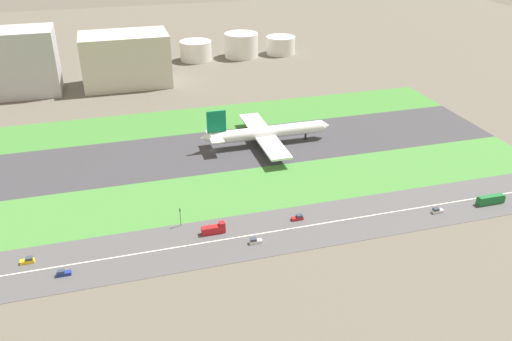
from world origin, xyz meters
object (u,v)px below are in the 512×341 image
car_0 (63,273)px  airliner (264,133)px  fuel_tank_centre (241,45)px  bus_0 (491,200)px  terminal_building (25,62)px  car_3 (255,241)px  truck_0 (214,229)px  fuel_tank_west (196,51)px  fuel_tank_east (281,45)px  traffic_light (180,216)px  car_2 (298,218)px  car_1 (28,260)px  hangar_building (126,59)px  car_4 (437,211)px

car_0 → airliner: bearing=-139.1°
fuel_tank_centre → bus_0: bearing=-80.8°
terminal_building → car_3: bearing=-65.2°
truck_0 → car_3: truck_0 is taller
car_3 → fuel_tank_west: fuel_tank_west is taller
truck_0 → fuel_tank_east: fuel_tank_east is taller
truck_0 → traffic_light: bearing=143.2°
car_2 → car_1: (-93.90, 0.00, 0.00)m
truck_0 → car_3: (12.26, -10.00, -0.75)m
car_1 → hangar_building: size_ratio=0.08×
car_2 → car_3: bearing=-152.7°
terminal_building → hangar_building: 58.81m
car_4 → car_1: 146.78m
car_3 → car_1: size_ratio=1.00×
car_2 → fuel_tank_centre: bearing=80.6°
airliner → car_4: size_ratio=14.77×
terminal_building → hangar_building: bearing=0.0°
traffic_light → fuel_tank_centre: bearing=69.9°
car_4 → fuel_tank_east: fuel_tank_east is taller
car_2 → car_4: 53.48m
car_2 → fuel_tank_east: 237.32m
truck_0 → car_2: truck_0 is taller
bus_0 → fuel_tank_east: size_ratio=0.53×
car_4 → fuel_tank_west: size_ratio=0.19×
terminal_building → traffic_light: bearing=-69.3°
car_4 → bus_0: bearing=-180.0°
hangar_building → terminal_building: bearing=180.0°
airliner → car_1: size_ratio=14.77×
truck_0 → fuel_tank_west: (34.82, 227.00, 5.35)m
car_3 → terminal_building: bearing=-65.2°
car_0 → fuel_tank_east: fuel_tank_east is taller
car_3 → traffic_light: bearing=-38.1°
traffic_light → fuel_tank_west: (45.51, 219.01, 2.73)m
car_3 → car_2: bearing=-152.7°
car_2 → fuel_tank_west: bearing=89.2°
terminal_building → bus_0: bearing=-46.2°
car_1 → hangar_building: (44.60, 182.00, 15.34)m
car_2 → fuel_tank_centre: fuel_tank_centre is taller
car_4 → car_3: (-71.95, 0.00, 0.00)m
truck_0 → airliner: bearing=60.0°
traffic_light → fuel_tank_east: bearing=63.0°
fuel_tank_west → fuel_tank_east: fuel_tank_west is taller
bus_0 → hangar_building: 229.85m
airliner → hangar_building: 127.83m
car_0 → terminal_building: 194.56m
car_4 → car_1: same height
traffic_light → car_0: bearing=-155.9°
car_0 → fuel_tank_east: (151.53, 237.00, 5.66)m
hangar_building → fuel_tank_centre: bearing=27.3°
fuel_tank_west → car_1: bearing=-113.1°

